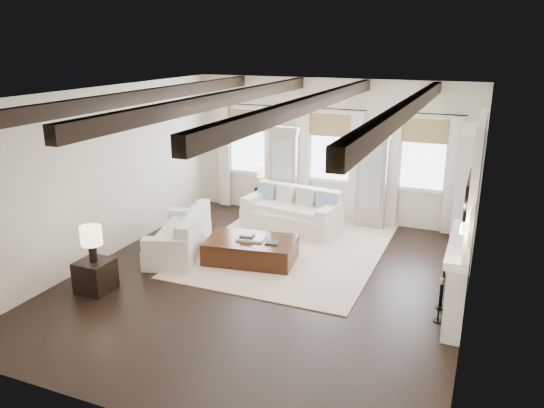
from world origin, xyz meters
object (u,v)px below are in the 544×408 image
at_px(ottoman, 251,250).
at_px(side_table_back, 264,198).
at_px(side_table_front, 95,276).
at_px(sofa_left, 182,236).
at_px(sofa_back, 292,213).

height_order(ottoman, side_table_back, side_table_back).
bearing_deg(side_table_front, ottoman, 48.71).
bearing_deg(side_table_front, side_table_back, 81.44).
bearing_deg(side_table_back, sofa_left, -95.98).
height_order(ottoman, side_table_front, side_table_front).
distance_m(sofa_back, side_table_back, 1.57).
relative_size(sofa_back, side_table_back, 4.10).
height_order(sofa_left, side_table_front, sofa_left).
bearing_deg(sofa_left, ottoman, 6.13).
height_order(sofa_back, sofa_left, sofa_back).
xyz_separation_m(sofa_left, side_table_front, (-0.44, -1.96, -0.07)).
bearing_deg(side_table_front, sofa_back, 64.95).
xyz_separation_m(side_table_front, side_table_back, (0.78, 5.20, 0.00)).
xyz_separation_m(sofa_back, side_table_back, (-1.15, 1.07, -0.09)).
height_order(sofa_left, side_table_back, sofa_left).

